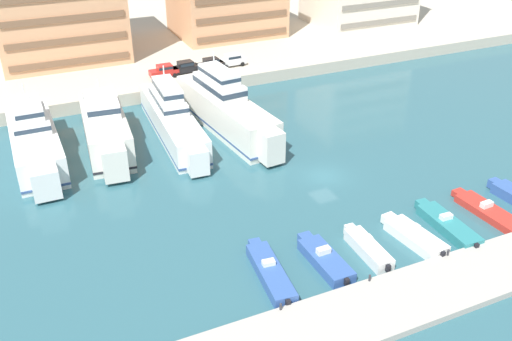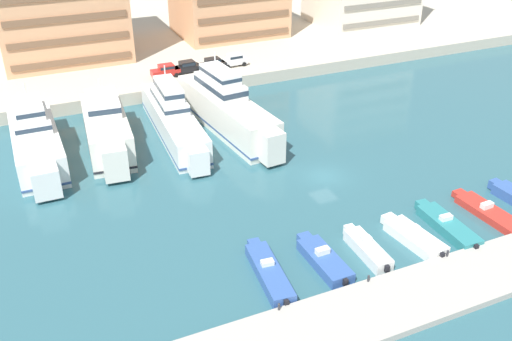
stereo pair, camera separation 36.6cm
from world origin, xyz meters
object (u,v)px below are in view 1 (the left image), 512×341
(yacht_ivory_center_left, at_px, (226,109))
(car_black_left, at_px, (185,67))
(motorboat_blue_left, at_px, (324,259))
(car_white_center_left, at_px, (232,60))
(car_red_far_left, at_px, (164,70))
(yacht_ivory_left, at_px, (106,129))
(motorboat_white_center_left, at_px, (414,236))
(motorboat_red_center_right, at_px, (488,211))
(yacht_white_mid_left, at_px, (172,118))
(motorboat_teal_center, at_px, (447,224))
(yacht_white_far_left, at_px, (35,141))
(car_black_mid_left, at_px, (211,64))
(motorboat_white_mid_left, at_px, (367,248))
(motorboat_blue_far_left, at_px, (270,272))

(yacht_ivory_center_left, relative_size, car_black_left, 5.38)
(motorboat_blue_left, relative_size, car_white_center_left, 1.70)
(car_red_far_left, distance_m, car_white_center_left, 10.72)
(yacht_ivory_left, height_order, motorboat_white_center_left, yacht_ivory_left)
(yacht_ivory_center_left, distance_m, motorboat_red_center_right, 32.00)
(yacht_white_mid_left, height_order, motorboat_white_center_left, yacht_white_mid_left)
(yacht_ivory_left, xyz_separation_m, motorboat_teal_center, (24.63, -29.09, -1.93))
(motorboat_red_center_right, bearing_deg, yacht_white_far_left, 141.93)
(yacht_white_far_left, height_order, car_black_mid_left, yacht_white_far_left)
(yacht_ivory_center_left, xyz_separation_m, motorboat_white_mid_left, (1.57, -28.28, -2.16))
(motorboat_white_mid_left, bearing_deg, car_black_mid_left, 86.62)
(motorboat_white_center_left, relative_size, car_red_far_left, 1.73)
(yacht_ivory_left, bearing_deg, yacht_white_far_left, 176.29)
(motorboat_white_mid_left, relative_size, motorboat_white_center_left, 0.91)
(car_black_mid_left, bearing_deg, car_white_center_left, 7.25)
(motorboat_blue_far_left, height_order, motorboat_red_center_right, motorboat_blue_far_left)
(yacht_white_mid_left, xyz_separation_m, car_red_far_left, (3.60, 15.40, 0.55))
(yacht_ivory_center_left, distance_m, motorboat_blue_left, 28.15)
(yacht_white_far_left, relative_size, motorboat_blue_left, 2.75)
(yacht_white_far_left, bearing_deg, yacht_ivory_center_left, -3.52)
(motorboat_red_center_right, relative_size, car_black_left, 1.93)
(yacht_white_far_left, xyz_separation_m, motorboat_teal_center, (32.31, -29.59, -1.81))
(yacht_white_mid_left, bearing_deg, motorboat_blue_far_left, -91.74)
(car_white_center_left, bearing_deg, yacht_ivory_left, -144.09)
(motorboat_white_mid_left, height_order, motorboat_white_center_left, motorboat_white_mid_left)
(yacht_ivory_left, xyz_separation_m, motorboat_white_mid_left, (15.97, -29.14, -1.84))
(car_black_left, bearing_deg, yacht_white_far_left, -145.53)
(car_black_left, distance_m, car_white_center_left, 7.52)
(car_red_far_left, bearing_deg, motorboat_teal_center, -73.71)
(motorboat_blue_left, relative_size, car_black_mid_left, 1.71)
(yacht_ivory_center_left, bearing_deg, yacht_white_far_left, 176.48)
(yacht_ivory_center_left, xyz_separation_m, motorboat_blue_left, (-2.46, -27.95, -2.24))
(motorboat_white_center_left, height_order, car_white_center_left, car_white_center_left)
(yacht_white_far_left, bearing_deg, motorboat_red_center_right, -38.07)
(yacht_white_mid_left, height_order, motorboat_red_center_right, yacht_white_mid_left)
(yacht_ivory_left, bearing_deg, car_black_mid_left, 40.07)
(car_red_far_left, bearing_deg, yacht_white_far_left, -141.73)
(motorboat_blue_left, bearing_deg, yacht_ivory_center_left, 84.97)
(motorboat_white_center_left, xyz_separation_m, car_white_center_left, (1.52, 45.42, 2.25))
(car_red_far_left, distance_m, car_black_mid_left, 7.06)
(motorboat_blue_far_left, xyz_separation_m, car_black_left, (7.66, 44.37, 2.23))
(motorboat_blue_left, bearing_deg, yacht_white_mid_left, 97.80)
(yacht_ivory_left, bearing_deg, car_red_far_left, 53.62)
(yacht_ivory_left, xyz_separation_m, car_red_far_left, (11.55, 15.67, 0.33))
(yacht_ivory_left, height_order, yacht_ivory_center_left, yacht_ivory_center_left)
(motorboat_blue_far_left, height_order, motorboat_white_mid_left, motorboat_white_mid_left)
(motorboat_red_center_right, bearing_deg, car_black_left, 108.55)
(car_white_center_left, bearing_deg, motorboat_red_center_right, -80.53)
(yacht_white_mid_left, height_order, car_red_far_left, yacht_white_mid_left)
(yacht_ivory_left, xyz_separation_m, car_white_center_left, (22.26, 16.12, 0.33))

